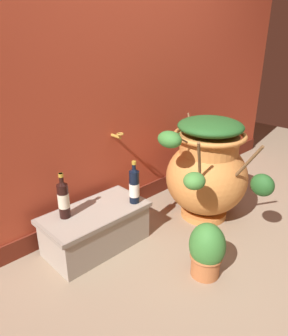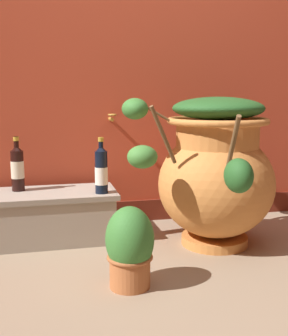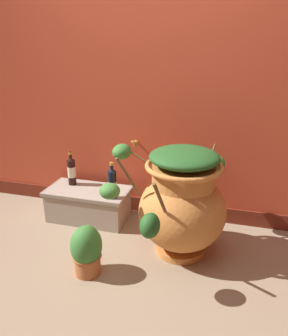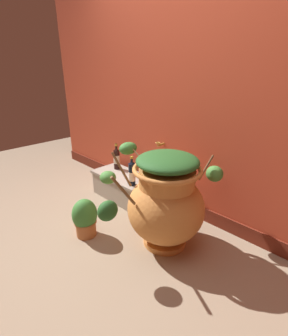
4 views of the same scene
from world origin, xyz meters
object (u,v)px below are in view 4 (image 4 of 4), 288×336
(wine_bottle_left, at_px, (117,158))
(wine_bottle_middle, at_px, (132,173))
(potted_shrub, at_px, (85,218))
(terracotta_urn, at_px, (165,200))

(wine_bottle_left, distance_m, wine_bottle_middle, 0.50)
(wine_bottle_left, bearing_deg, potted_shrub, -57.44)
(terracotta_urn, relative_size, wine_bottle_middle, 3.30)
(wine_bottle_left, xyz_separation_m, potted_shrub, (0.51, -0.80, -0.25))
(wine_bottle_middle, bearing_deg, wine_bottle_left, 159.58)
(terracotta_urn, height_order, wine_bottle_left, terracotta_urn)
(terracotta_urn, relative_size, wine_bottle_left, 3.33)
(wine_bottle_middle, height_order, potted_shrub, wine_bottle_middle)
(terracotta_urn, distance_m, wine_bottle_middle, 0.65)
(terracotta_urn, bearing_deg, wine_bottle_left, 161.73)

